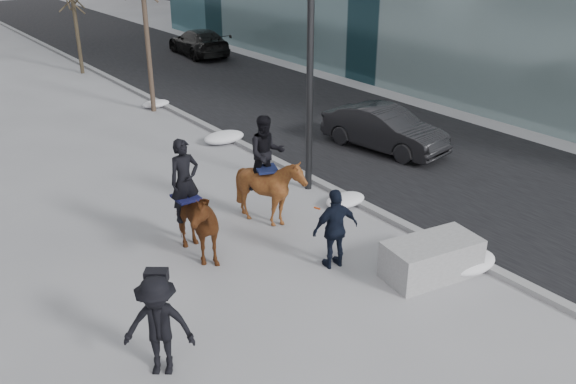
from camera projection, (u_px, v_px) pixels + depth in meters
ground at (323, 278)px, 12.48m from camera, size 120.00×120.00×0.00m
road at (299, 110)px, 23.63m from camera, size 8.00×90.00×0.01m
curb at (209, 127)px, 21.44m from camera, size 0.25×90.00×0.12m
planter at (431, 258)px, 12.42m from camera, size 2.10×1.29×0.79m
car_near at (384, 129)px, 19.29m from camera, size 2.11×4.32×1.36m
car_far at (199, 42)px, 33.02m from camera, size 2.44×5.05×1.42m
tree_near at (147, 37)px, 22.38m from camera, size 1.20×1.20×5.60m
tree_far at (77, 30)px, 28.59m from camera, size 1.20×1.20×4.06m
mounted_left at (190, 216)px, 12.90m from camera, size 0.94×2.05×2.65m
mounted_right at (269, 182)px, 14.35m from camera, size 1.88×1.98×2.65m
feeder at (335, 229)px, 12.58m from camera, size 1.09×0.95×1.75m
camera_crew at (159, 326)px, 9.54m from camera, size 1.30×1.20×1.75m
snow_piles at (280, 166)px, 17.76m from camera, size 1.42×15.96×0.36m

